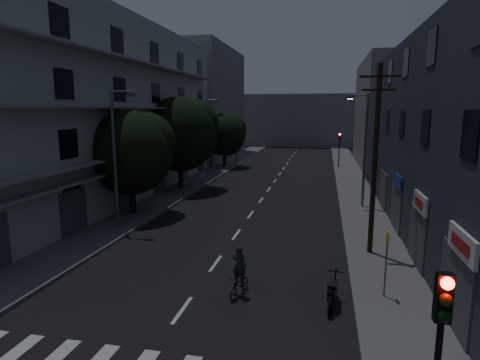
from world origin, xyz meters
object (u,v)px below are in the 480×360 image
at_px(traffic_signal_near, 440,335).
at_px(utility_pole, 375,157).
at_px(cyclist, 239,279).
at_px(motorcycle, 333,294).
at_px(bus_stop_sign, 387,252).

height_order(traffic_signal_near, utility_pole, utility_pole).
bearing_deg(cyclist, motorcycle, 9.22).
xyz_separation_m(motorcycle, cyclist, (-3.49, 0.21, 0.17)).
bearing_deg(motorcycle, cyclist, -175.31).
distance_m(traffic_signal_near, cyclist, 9.03).
xyz_separation_m(bus_stop_sign, motorcycle, (-1.90, -0.97, -1.39)).
bearing_deg(utility_pole, bus_stop_sign, -89.68).
relative_size(traffic_signal_near, bus_stop_sign, 1.62).
xyz_separation_m(utility_pole, cyclist, (-5.37, -5.59, -4.20)).
bearing_deg(bus_stop_sign, traffic_signal_near, -91.85).
distance_m(utility_pole, cyclist, 8.81).
height_order(traffic_signal_near, bus_stop_sign, traffic_signal_near).
xyz_separation_m(traffic_signal_near, cyclist, (-5.14, 7.01, -2.43)).
relative_size(motorcycle, cyclist, 1.00).
distance_m(traffic_signal_near, bus_stop_sign, 7.87).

